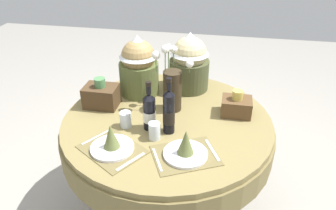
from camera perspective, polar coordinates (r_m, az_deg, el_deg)
name	(u,v)px	position (r m, az deg, el deg)	size (l,w,h in m)	color
ground	(167,203)	(2.55, -0.14, -16.79)	(8.00, 8.00, 0.00)	#9E998E
dining_table	(167,136)	(2.14, -0.16, -5.47)	(1.35, 1.35, 0.76)	olive
place_setting_left	(112,143)	(1.80, -9.87, -6.54)	(0.43, 0.40, 0.16)	brown
place_setting_right	(186,149)	(1.74, 3.11, -7.66)	(0.42, 0.38, 0.16)	brown
flower_vase	(172,86)	(2.08, 0.71, 3.41)	(0.26, 0.19, 0.44)	#332819
wine_bottle_left	(169,112)	(1.86, 0.15, -1.17)	(0.07, 0.07, 0.35)	black
wine_bottle_centre	(149,111)	(1.91, -3.30, -1.11)	(0.08, 0.08, 0.31)	black
tumbler_near_left	(126,119)	(1.98, -7.47, -2.52)	(0.07, 0.07, 0.10)	silver
tumbler_near_right	(154,131)	(1.86, -2.40, -4.56)	(0.07, 0.07, 0.10)	silver
gift_tub_back_left	(138,63)	(2.27, -5.21, 7.30)	(0.28, 0.28, 0.43)	#566033
gift_tub_back_centre	(189,60)	(2.33, 3.79, 7.96)	(0.29, 0.29, 0.43)	#474C2D
woven_basket_side_left	(101,95)	(2.20, -11.65, 1.66)	(0.22, 0.16, 0.20)	#47331E
woven_basket_side_right	(236,106)	(2.12, 11.94, -0.11)	(0.19, 0.15, 0.17)	brown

